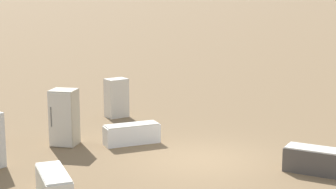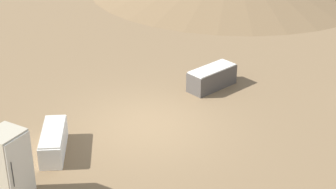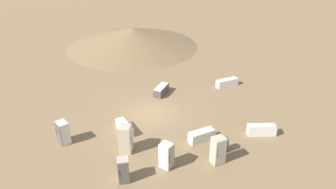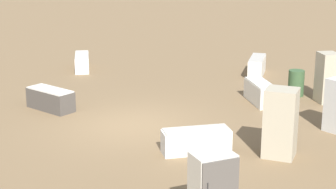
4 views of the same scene
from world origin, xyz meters
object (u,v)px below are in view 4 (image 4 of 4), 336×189
(discarded_fridge_3, at_px, (51,99))
(rusty_barrel, at_px, (296,83))
(discarded_fridge_6, at_px, (82,62))
(discarded_fridge_9, at_px, (328,78))
(discarded_fridge_5, at_px, (260,92))
(discarded_fridge_1, at_px, (257,66))
(discarded_fridge_2, at_px, (281,123))
(discarded_fridge_7, at_px, (196,141))

(discarded_fridge_3, xyz_separation_m, rusty_barrel, (1.45, 8.39, 0.12))
(discarded_fridge_6, height_order, discarded_fridge_9, discarded_fridge_9)
(discarded_fridge_5, distance_m, discarded_fridge_6, 8.44)
(discarded_fridge_3, distance_m, rusty_barrel, 8.51)
(discarded_fridge_1, relative_size, discarded_fridge_2, 1.02)
(discarded_fridge_5, relative_size, discarded_fridge_9, 1.05)
(discarded_fridge_1, height_order, discarded_fridge_5, discarded_fridge_1)
(discarded_fridge_7, xyz_separation_m, discarded_fridge_9, (-2.68, 6.02, 0.53))
(discarded_fridge_6, distance_m, discarded_fridge_7, 10.55)
(discarded_fridge_2, relative_size, discarded_fridge_3, 0.99)
(discarded_fridge_2, height_order, rusty_barrel, discarded_fridge_2)
(discarded_fridge_3, height_order, discarded_fridge_9, discarded_fridge_9)
(discarded_fridge_6, bearing_deg, discarded_fridge_2, -64.55)
(discarded_fridge_2, distance_m, discarded_fridge_9, 5.54)
(discarded_fridge_7, bearing_deg, discarded_fridge_2, 70.16)
(discarded_fridge_3, height_order, discarded_fridge_5, discarded_fridge_5)
(discarded_fridge_3, xyz_separation_m, discarded_fridge_9, (2.50, 8.91, 0.51))
(discarded_fridge_3, relative_size, discarded_fridge_9, 1.05)
(discarded_fridge_3, distance_m, discarded_fridge_6, 5.79)
(discarded_fridge_2, relative_size, discarded_fridge_7, 0.97)
(discarded_fridge_5, bearing_deg, rusty_barrel, 21.75)
(discarded_fridge_1, bearing_deg, discarded_fridge_6, -173.15)
(rusty_barrel, bearing_deg, discarded_fridge_7, -55.83)
(discarded_fridge_3, distance_m, discarded_fridge_9, 9.27)
(rusty_barrel, bearing_deg, discarded_fridge_9, 26.04)
(discarded_fridge_3, xyz_separation_m, discarded_fridge_5, (1.77, 6.76, 0.01))
(discarded_fridge_9, distance_m, rusty_barrel, 1.24)
(discarded_fridge_6, xyz_separation_m, discarded_fridge_7, (10.53, 0.65, -0.00))
(discarded_fridge_1, height_order, discarded_fridge_9, discarded_fridge_9)
(discarded_fridge_7, bearing_deg, discarded_fridge_6, -168.34)
(discarded_fridge_2, bearing_deg, discarded_fridge_7, -164.98)
(discarded_fridge_5, bearing_deg, discarded_fridge_1, 72.27)
(discarded_fridge_1, relative_size, rusty_barrel, 1.98)
(discarded_fridge_2, xyz_separation_m, rusty_barrel, (-4.74, 3.62, -0.43))
(discarded_fridge_3, distance_m, discarded_fridge_5, 6.99)
(discarded_fridge_1, height_order, discarded_fridge_6, discarded_fridge_1)
(discarded_fridge_2, bearing_deg, discarded_fridge_9, 84.61)
(discarded_fridge_1, relative_size, discarded_fridge_6, 0.91)
(discarded_fridge_5, height_order, rusty_barrel, rusty_barrel)
(discarded_fridge_9, bearing_deg, discarded_fridge_6, -128.06)
(discarded_fridge_5, relative_size, rusty_barrel, 1.96)
(discarded_fridge_2, distance_m, discarded_fridge_3, 7.83)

